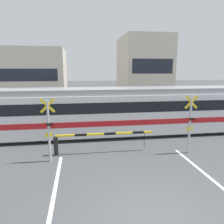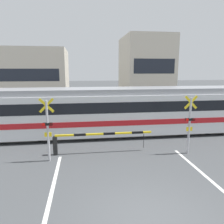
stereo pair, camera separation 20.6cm
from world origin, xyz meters
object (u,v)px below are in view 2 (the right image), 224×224
object	(u,v)px
pedestrian	(96,105)
commuter_train	(126,110)
crossing_signal_left	(48,127)
crossing_barrier_far	(128,114)
crossing_signal_right	(190,122)
crossing_barrier_near	(87,138)

from	to	relation	value
pedestrian	commuter_train	bearing A→B (deg)	-76.37
crossing_signal_left	pedestrian	distance (m)	10.52
crossing_barrier_far	pedestrian	bearing A→B (deg)	121.60
commuter_train	crossing_signal_right	world-z (taller)	commuter_train
crossing_barrier_near	crossing_barrier_far	distance (m)	6.62
commuter_train	crossing_barrier_near	xyz separation A→B (m)	(-2.63, -3.04, -0.86)
crossing_signal_left	pedestrian	bearing A→B (deg)	74.18
crossing_signal_right	pedestrian	distance (m)	10.91
crossing_barrier_far	crossing_signal_left	distance (m)	8.26
commuter_train	crossing_barrier_far	bearing A→B (deg)	74.65
crossing_signal_left	pedestrian	size ratio (longest dim) A/B	1.67
pedestrian	crossing_barrier_near	bearing A→B (deg)	-96.63
commuter_train	crossing_barrier_far	size ratio (longest dim) A/B	3.42
crossing_barrier_near	crossing_signal_left	world-z (taller)	crossing_signal_left
crossing_barrier_near	crossing_barrier_far	bearing A→B (deg)	59.44
commuter_train	crossing_barrier_near	size ratio (longest dim) A/B	3.42
crossing_signal_left	crossing_signal_right	distance (m)	6.91
crossing_barrier_near	pedestrian	distance (m)	9.46
crossing_signal_right	crossing_signal_left	bearing A→B (deg)	180.00
commuter_train	crossing_signal_left	size ratio (longest dim) A/B	5.81
commuter_train	pedestrian	size ratio (longest dim) A/B	9.72
crossing_barrier_far	pedestrian	xyz separation A→B (m)	(-2.27, 3.70, 0.24)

